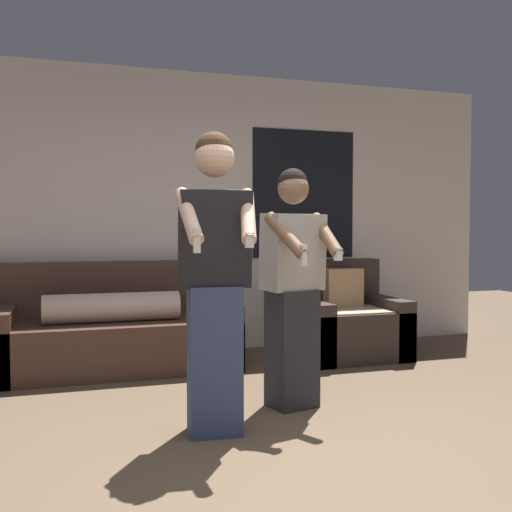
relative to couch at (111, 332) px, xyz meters
name	(u,v)px	position (x,y,z in m)	size (l,w,h in m)	color
ground_plane	(305,474)	(0.73, -2.58, -0.31)	(14.00, 14.00, 0.00)	brown
wall_back	(185,212)	(0.75, 0.51, 1.04)	(6.54, 0.07, 2.70)	silver
couch	(111,332)	(0.00, 0.00, 0.00)	(2.08, 0.97, 0.90)	#472D23
armchair	(344,323)	(2.13, -0.15, 0.00)	(0.96, 0.87, 0.90)	#332823
person_left	(215,279)	(0.45, -1.89, 0.59)	(0.46, 0.50, 1.74)	#384770
person_right	(293,287)	(1.07, -1.53, 0.50)	(0.48, 0.53, 1.59)	#28282D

